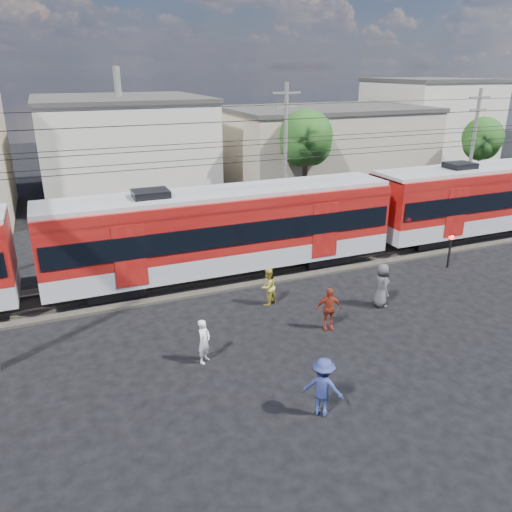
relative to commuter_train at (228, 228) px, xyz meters
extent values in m
plane|color=black|center=(0.25, -8.00, -2.40)|extent=(120.00, 120.00, 0.00)
cube|color=#2D2823|center=(0.25, 0.00, -2.34)|extent=(70.00, 3.40, 0.12)
cube|color=#59544C|center=(0.25, -0.75, -2.22)|extent=(70.00, 0.12, 0.12)
cube|color=#59544C|center=(0.25, 0.75, -2.22)|extent=(70.00, 0.12, 0.12)
cube|color=black|center=(-5.33, 0.00, -2.05)|extent=(2.40, 2.20, 0.70)
cube|color=black|center=(4.91, 0.00, -2.05)|extent=(2.40, 2.20, 0.70)
cube|color=#A4A6AC|center=(-0.21, 0.00, -1.25)|extent=(16.00, 3.00, 0.90)
cube|color=maroon|center=(-0.21, 0.00, 0.40)|extent=(16.00, 3.00, 2.40)
cube|color=black|center=(-0.21, 0.00, 0.15)|extent=(15.68, 3.08, 0.95)
cube|color=#A4A6AC|center=(-0.21, 0.00, 1.65)|extent=(16.00, 2.60, 0.25)
cube|color=black|center=(11.47, 0.00, -2.05)|extent=(2.40, 2.20, 0.70)
cube|color=#A4A6AC|center=(16.59, 0.00, -1.25)|extent=(16.00, 3.00, 0.90)
cube|color=maroon|center=(16.59, 0.00, 0.40)|extent=(16.00, 3.00, 2.40)
cube|color=black|center=(16.59, 0.00, 0.15)|extent=(15.68, 3.08, 0.95)
cube|color=#A4A6AC|center=(16.59, 0.00, 1.65)|extent=(16.00, 2.60, 0.25)
cylinder|color=black|center=(0.25, -0.70, 3.10)|extent=(70.00, 0.03, 0.03)
cylinder|color=black|center=(0.25, 0.70, 3.10)|extent=(70.00, 0.03, 0.03)
cylinder|color=black|center=(0.25, -0.70, 3.80)|extent=(70.00, 0.03, 0.03)
cylinder|color=black|center=(0.25, 0.70, 3.80)|extent=(70.00, 0.03, 0.03)
cylinder|color=black|center=(0.25, -3.50, 5.10)|extent=(70.00, 0.03, 0.03)
cylinder|color=black|center=(0.25, 3.50, 5.10)|extent=(70.00, 0.03, 0.03)
cube|color=beige|center=(-1.75, 19.00, 1.10)|extent=(12.00, 12.00, 7.00)
cube|color=#3F3D3A|center=(-1.75, 19.00, 4.75)|extent=(12.24, 12.24, 0.30)
cube|color=tan|center=(14.25, 16.00, 0.60)|extent=(16.00, 10.00, 6.00)
cube|color=#3F3D3A|center=(14.25, 16.00, 3.75)|extent=(16.32, 10.20, 0.30)
cube|color=beige|center=(28.25, 20.00, 1.60)|extent=(10.00, 10.00, 8.00)
cube|color=#3F3D3A|center=(28.25, 20.00, 5.75)|extent=(10.20, 10.20, 0.30)
cylinder|color=slate|center=(6.25, 7.00, 1.85)|extent=(0.24, 0.24, 8.50)
cube|color=slate|center=(6.25, 7.00, 5.50)|extent=(1.80, 0.12, 0.12)
cube|color=slate|center=(6.25, 7.00, 4.70)|extent=(1.40, 0.12, 0.12)
cylinder|color=slate|center=(20.25, 6.00, 1.60)|extent=(0.24, 0.24, 8.00)
cube|color=slate|center=(20.25, 6.00, 5.00)|extent=(1.80, 0.12, 0.12)
cube|color=slate|center=(20.25, 6.00, 4.20)|extent=(1.40, 0.12, 0.12)
cylinder|color=#382619|center=(9.25, 10.00, -0.44)|extent=(0.36, 0.36, 3.92)
sphere|color=#1C4F16|center=(9.25, 10.00, 2.50)|extent=(3.64, 3.64, 3.64)
sphere|color=#1C4F16|center=(9.85, 10.30, 1.80)|extent=(2.80, 2.80, 2.80)
cylinder|color=#382619|center=(24.25, 9.00, -0.72)|extent=(0.36, 0.36, 3.36)
sphere|color=#1C4F16|center=(24.25, 9.00, 1.80)|extent=(3.12, 3.12, 3.12)
sphere|color=#1C4F16|center=(24.85, 9.30, 1.20)|extent=(2.40, 2.40, 2.40)
imported|color=white|center=(-3.24, -6.64, -1.62)|extent=(0.67, 0.66, 1.56)
imported|color=gold|center=(0.49, -3.48, -1.60)|extent=(0.97, 0.90, 1.61)
imported|color=navy|center=(-0.94, -10.53, -1.50)|extent=(1.31, 1.26, 1.80)
imported|color=maroon|center=(1.74, -6.27, -1.56)|extent=(1.06, 0.65, 1.68)
imported|color=#454449|center=(4.74, -5.40, -1.48)|extent=(0.75, 1.00, 1.85)
imported|color=silver|center=(22.50, 5.22, -1.77)|extent=(3.91, 2.13, 1.26)
cylinder|color=black|center=(10.38, -3.15, -1.59)|extent=(0.11, 0.11, 1.62)
sphere|color=#FF140C|center=(10.38, -3.15, -0.82)|extent=(0.25, 0.25, 0.25)
cube|color=black|center=(10.38, -3.15, -0.82)|extent=(0.23, 0.05, 0.32)
camera|label=1|loc=(-7.20, -20.69, 6.91)|focal=35.00mm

